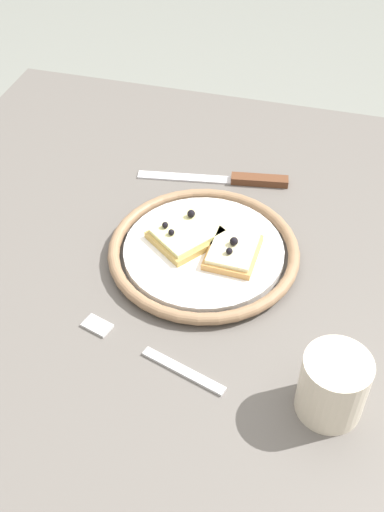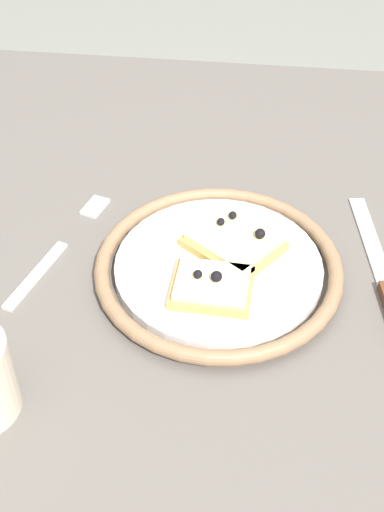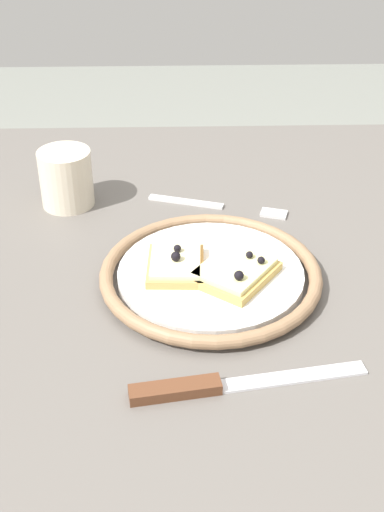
{
  "view_description": "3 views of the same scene",
  "coord_description": "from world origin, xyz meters",
  "views": [
    {
      "loc": [
        -0.59,
        -0.16,
        1.32
      ],
      "look_at": [
        0.0,
        0.0,
        0.73
      ],
      "focal_mm": 43.71,
      "sensor_mm": 36.0,
      "label": 1
    },
    {
      "loc": [
        0.05,
        -0.55,
        1.24
      ],
      "look_at": [
        -0.01,
        -0.01,
        0.74
      ],
      "focal_mm": 48.86,
      "sensor_mm": 36.0,
      "label": 2
    },
    {
      "loc": [
        0.67,
        -0.05,
        1.19
      ],
      "look_at": [
        0.01,
        -0.03,
        0.74
      ],
      "focal_mm": 47.36,
      "sensor_mm": 36.0,
      "label": 3
    }
  ],
  "objects": [
    {
      "name": "cup",
      "position": [
        -0.18,
        -0.2,
        0.75
      ],
      "size": [
        0.07,
        0.07,
        0.08
      ],
      "primitive_type": "cylinder",
      "color": "beige",
      "rests_on": "dining_table"
    },
    {
      "name": "pizza_slice_near",
      "position": [
        0.01,
        -0.05,
        0.74
      ],
      "size": [
        0.08,
        0.07,
        0.03
      ],
      "color": "tan",
      "rests_on": "plate"
    },
    {
      "name": "pizza_slice_far",
      "position": [
        0.03,
        0.02,
        0.74
      ],
      "size": [
        0.12,
        0.12,
        0.03
      ],
      "color": "tan",
      "rests_on": "plate"
    },
    {
      "name": "knife",
      "position": [
        0.2,
        -0.02,
        0.72
      ],
      "size": [
        0.06,
        0.24,
        0.01
      ],
      "color": "silver",
      "rests_on": "dining_table"
    },
    {
      "name": "dining_table",
      "position": [
        0.0,
        0.0,
        0.62
      ],
      "size": [
        0.91,
        0.94,
        0.71
      ],
      "color": "#5B5651",
      "rests_on": "ground_plane"
    },
    {
      "name": "fork",
      "position": [
        -0.16,
        0.01,
        0.72
      ],
      "size": [
        0.07,
        0.2,
        0.0
      ],
      "color": "silver",
      "rests_on": "dining_table"
    },
    {
      "name": "plate",
      "position": [
        0.02,
        -0.01,
        0.72
      ],
      "size": [
        0.27,
        0.27,
        0.02
      ],
      "color": "white",
      "rests_on": "dining_table"
    }
  ]
}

